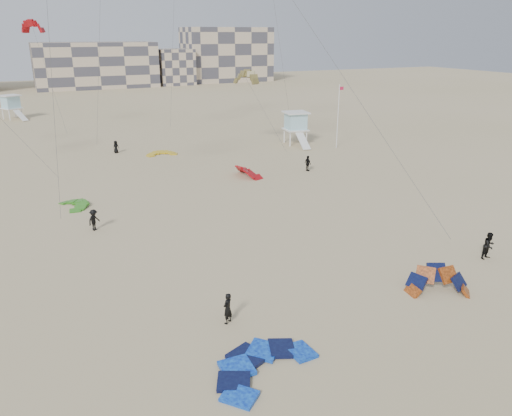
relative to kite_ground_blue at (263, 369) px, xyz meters
name	(u,v)px	position (x,y,z in m)	size (l,w,h in m)	color
ground	(278,337)	(1.74, 1.94, 0.00)	(320.00, 320.00, 0.00)	tan
kite_ground_blue	(263,369)	(0.00, 0.00, 0.00)	(4.85, 5.07, 0.54)	#1D84F7
kite_ground_orange	(437,292)	(12.40, 2.12, 0.00)	(3.67, 2.81, 2.41)	orange
kite_ground_green	(74,206)	(-5.34, 27.24, 0.00)	(3.17, 3.33, 0.66)	#338E27
kite_ground_red_far	(248,176)	(12.61, 29.85, 0.00)	(3.66, 3.43, 1.79)	#BD0213
kite_ground_yellow	(162,155)	(6.75, 43.32, 0.00)	(3.40, 3.56, 0.55)	#EBA70F
kitesurfer_main	(228,308)	(-0.02, 4.24, 0.86)	(0.63, 0.41, 1.72)	black
kitesurfer_b	(489,246)	(18.83, 4.22, 0.93)	(0.91, 0.71, 1.87)	black
kitesurfer_c	(94,220)	(-4.47, 20.70, 0.84)	(1.08, 0.62, 1.68)	black
kitesurfer_d	(308,163)	(19.35, 28.91, 0.86)	(1.00, 0.42, 1.71)	black
kitesurfer_e	(116,147)	(1.79, 46.75, 0.78)	(0.77, 0.50, 1.57)	black
kitesurfer_f	(303,120)	(33.31, 54.11, 0.92)	(1.70, 0.54, 1.84)	black
kite_fly_olive	(246,78)	(17.74, 41.90, 9.00)	(4.60, 9.92, 9.39)	olive
kite_fly_red	(33,28)	(-5.40, 62.69, 15.08)	(4.78, 7.84, 15.45)	#BD0213
lifeguard_tower_near	(296,128)	(25.06, 41.92, 2.17)	(3.49, 6.20, 4.37)	white
lifeguard_tower_far	(11,107)	(-10.00, 81.12, 2.07)	(4.00, 6.27, 4.18)	white
flagpole	(338,115)	(28.77, 37.41, 4.31)	(0.67, 0.10, 8.22)	white
condo_mid	(95,65)	(11.74, 131.94, 6.00)	(32.00, 16.00, 12.00)	beige
condo_east	(227,55)	(51.74, 133.94, 8.00)	(26.00, 14.00, 16.00)	beige
condo_fill_right	(174,67)	(33.74, 129.94, 5.00)	(10.00, 10.00, 10.00)	beige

